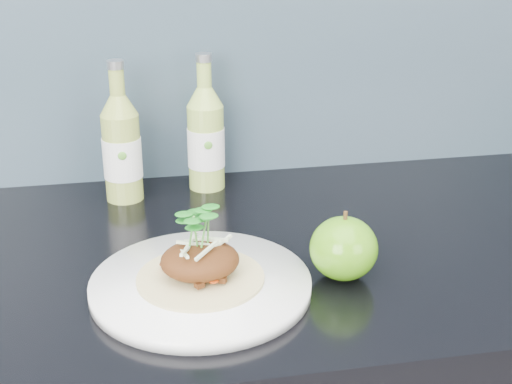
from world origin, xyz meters
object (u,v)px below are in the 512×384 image
cider_bottle_right (206,138)px  cider_bottle_left (122,148)px  dinner_plate (201,285)px  green_apple (344,248)px

cider_bottle_right → cider_bottle_left: bearing=-179.0°
dinner_plate → cider_bottle_left: cider_bottle_left is taller
cider_bottle_right → dinner_plate: bearing=-107.8°
cider_bottle_left → dinner_plate: bearing=-50.3°
dinner_plate → green_apple: size_ratio=3.11×
dinner_plate → green_apple: bearing=0.2°
green_apple → cider_bottle_left: cider_bottle_left is taller
green_apple → cider_bottle_left: 0.41m
dinner_plate → green_apple: 0.18m
dinner_plate → green_apple: green_apple is taller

